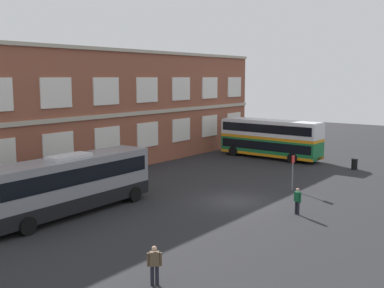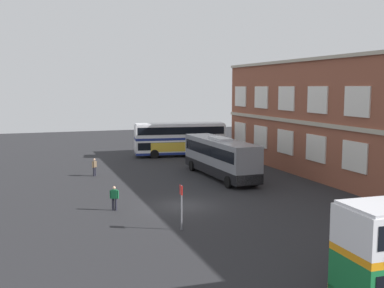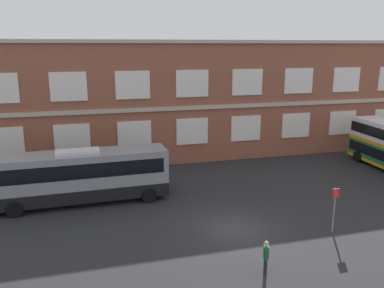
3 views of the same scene
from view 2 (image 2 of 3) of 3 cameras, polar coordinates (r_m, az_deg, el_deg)
name	(u,v)px [view 2 (image 2 of 3)]	position (r m, az deg, el deg)	size (l,w,h in m)	color
ground_plane	(208,203)	(34.37, 2.01, -7.29)	(120.00, 120.00, 0.00)	#232326
double_decker_near	(180,139)	(57.13, -1.50, 0.65)	(4.07, 11.25, 4.07)	silver
touring_coach	(220,157)	(43.75, 3.45, -1.64)	(12.06, 3.11, 3.80)	gray
waiting_passenger	(114,197)	(32.68, -9.52, -6.45)	(0.38, 0.62, 1.70)	black
second_passenger	(94,166)	(45.43, -11.90, -2.71)	(0.50, 0.54, 1.70)	black
bus_stand_flag	(181,203)	(27.81, -1.32, -7.25)	(0.44, 0.10, 2.70)	slate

